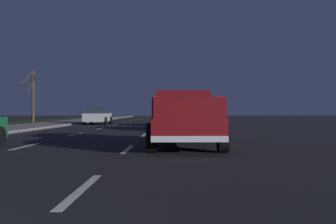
% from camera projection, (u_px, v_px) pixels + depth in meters
% --- Properties ---
extents(ground, '(144.00, 144.00, 0.00)m').
position_uv_depth(ground, '(132.00, 126.00, 28.80)').
color(ground, black).
extents(sidewalk_shoulder, '(108.00, 4.00, 0.12)m').
position_uv_depth(sidewalk_shoulder, '(38.00, 125.00, 28.86)').
color(sidewalk_shoulder, gray).
rests_on(sidewalk_shoulder, ground).
extents(lane_markings, '(108.00, 7.04, 0.01)m').
position_uv_depth(lane_markings, '(102.00, 124.00, 32.36)').
color(lane_markings, silver).
rests_on(lane_markings, ground).
extents(pickup_truck, '(5.46, 2.36, 1.87)m').
position_uv_depth(pickup_truck, '(184.00, 117.00, 12.15)').
color(pickup_truck, maroon).
rests_on(pickup_truck, ground).
extents(sedan_white, '(4.42, 2.05, 1.54)m').
position_uv_depth(sedan_white, '(176.00, 116.00, 29.51)').
color(sedan_white, silver).
rests_on(sedan_white, ground).
extents(sedan_silver, '(4.42, 2.05, 1.54)m').
position_uv_depth(sedan_silver, '(98.00, 116.00, 32.47)').
color(sedan_silver, '#B2B5BA').
rests_on(sedan_silver, ground).
extents(sedan_blue, '(4.43, 2.07, 1.54)m').
position_uv_depth(sedan_blue, '(179.00, 117.00, 22.83)').
color(sedan_blue, navy).
rests_on(sedan_blue, ground).
extents(bare_tree_far, '(1.56, 1.69, 5.27)m').
position_uv_depth(bare_tree_far, '(33.00, 95.00, 36.46)').
color(bare_tree_far, '#423323').
rests_on(bare_tree_far, ground).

